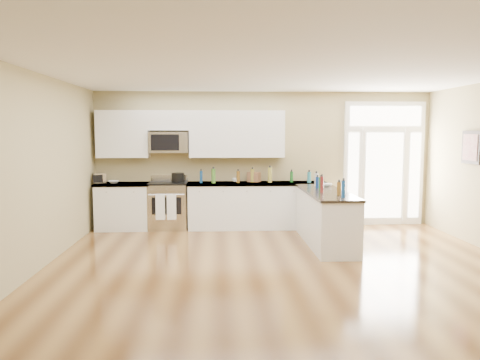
% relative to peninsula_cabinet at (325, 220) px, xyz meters
% --- Properties ---
extents(ground, '(8.00, 8.00, 0.00)m').
position_rel_peninsula_cabinet_xyz_m(ground, '(-0.93, -2.24, -0.43)').
color(ground, brown).
extents(room_shell, '(8.00, 8.00, 8.00)m').
position_rel_peninsula_cabinet_xyz_m(room_shell, '(-0.93, -2.24, 1.27)').
color(room_shell, tan).
rests_on(room_shell, ground).
extents(back_cabinet_left, '(1.10, 0.66, 0.94)m').
position_rel_peninsula_cabinet_xyz_m(back_cabinet_left, '(-3.80, 1.45, 0.00)').
color(back_cabinet_left, white).
rests_on(back_cabinet_left, ground).
extents(back_cabinet_right, '(2.85, 0.66, 0.94)m').
position_rel_peninsula_cabinet_xyz_m(back_cabinet_right, '(-1.08, 1.45, 0.00)').
color(back_cabinet_right, white).
rests_on(back_cabinet_right, ground).
extents(peninsula_cabinet, '(0.69, 2.32, 0.94)m').
position_rel_peninsula_cabinet_xyz_m(peninsula_cabinet, '(0.00, 0.00, 0.00)').
color(peninsula_cabinet, white).
rests_on(peninsula_cabinet, ground).
extents(upper_cabinet_left, '(1.04, 0.33, 0.95)m').
position_rel_peninsula_cabinet_xyz_m(upper_cabinet_left, '(-3.81, 1.59, 1.49)').
color(upper_cabinet_left, white).
rests_on(upper_cabinet_left, room_shell).
extents(upper_cabinet_right, '(1.94, 0.33, 0.95)m').
position_rel_peninsula_cabinet_xyz_m(upper_cabinet_right, '(-1.50, 1.59, 1.49)').
color(upper_cabinet_right, white).
rests_on(upper_cabinet_right, room_shell).
extents(upper_cabinet_short, '(0.82, 0.33, 0.40)m').
position_rel_peninsula_cabinet_xyz_m(upper_cabinet_short, '(-2.88, 1.59, 1.77)').
color(upper_cabinet_short, white).
rests_on(upper_cabinet_short, room_shell).
extents(microwave, '(0.78, 0.41, 0.42)m').
position_rel_peninsula_cabinet_xyz_m(microwave, '(-2.88, 1.56, 1.33)').
color(microwave, silver).
rests_on(microwave, room_shell).
extents(entry_door, '(1.70, 0.10, 2.60)m').
position_rel_peninsula_cabinet_xyz_m(entry_door, '(1.62, 1.71, 0.87)').
color(entry_door, white).
rests_on(entry_door, ground).
extents(wall_art_near, '(0.05, 0.58, 0.58)m').
position_rel_peninsula_cabinet_xyz_m(wall_art_near, '(2.54, -0.04, 1.27)').
color(wall_art_near, black).
rests_on(wall_art_near, room_shell).
extents(kitchen_range, '(0.77, 0.68, 1.08)m').
position_rel_peninsula_cabinet_xyz_m(kitchen_range, '(-2.90, 1.45, 0.04)').
color(kitchen_range, silver).
rests_on(kitchen_range, ground).
extents(stockpot, '(0.32, 0.32, 0.20)m').
position_rel_peninsula_cabinet_xyz_m(stockpot, '(-2.70, 1.50, 0.62)').
color(stockpot, black).
rests_on(stockpot, kitchen_range).
extents(toaster_oven, '(0.29, 0.27, 0.21)m').
position_rel_peninsula_cabinet_xyz_m(toaster_oven, '(-4.28, 1.47, 0.61)').
color(toaster_oven, silver).
rests_on(toaster_oven, back_cabinet_left).
extents(cardboard_box, '(0.30, 0.26, 0.20)m').
position_rel_peninsula_cabinet_xyz_m(cardboard_box, '(-1.14, 1.59, 0.60)').
color(cardboard_box, brown).
rests_on(cardboard_box, back_cabinet_right).
extents(bowl_left, '(0.24, 0.24, 0.05)m').
position_rel_peninsula_cabinet_xyz_m(bowl_left, '(-3.98, 1.44, 0.53)').
color(bowl_left, white).
rests_on(bowl_left, back_cabinet_left).
extents(bowl_peninsula, '(0.21, 0.21, 0.06)m').
position_rel_peninsula_cabinet_xyz_m(bowl_peninsula, '(0.18, 0.68, 0.53)').
color(bowl_peninsula, white).
rests_on(bowl_peninsula, peninsula_cabinet).
extents(cup_counter, '(0.10, 0.10, 0.08)m').
position_rel_peninsula_cabinet_xyz_m(cup_counter, '(-1.54, 1.58, 0.55)').
color(cup_counter, white).
rests_on(cup_counter, back_cabinet_right).
extents(counter_bottles, '(2.38, 2.44, 0.30)m').
position_rel_peninsula_cabinet_xyz_m(counter_bottles, '(-0.70, 0.85, 0.63)').
color(counter_bottles, '#19591E').
rests_on(counter_bottles, back_cabinet_right).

